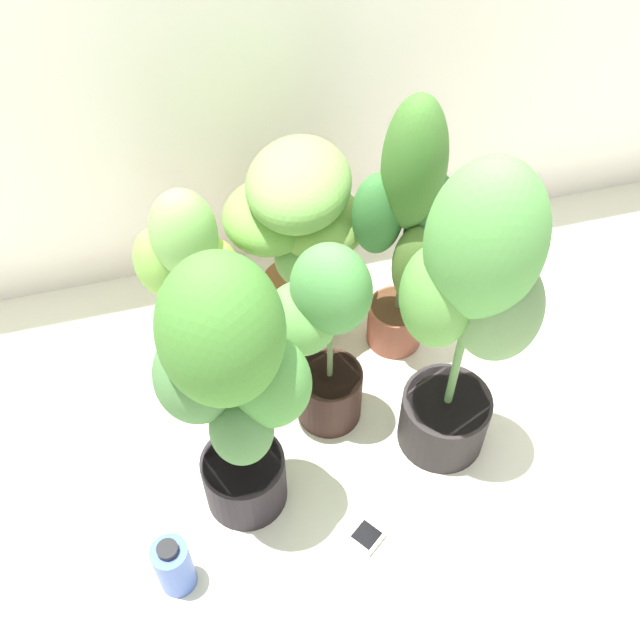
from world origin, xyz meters
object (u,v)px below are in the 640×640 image
(potted_plant_back_left, at_px, (191,283))
(potted_plant_front_right, at_px, (470,308))
(potted_plant_back_right, at_px, (409,226))
(nutrient_bottle, at_px, (174,566))
(potted_plant_back_center, at_px, (298,230))
(potted_plant_front_left, at_px, (230,381))
(hygrometer_box, at_px, (366,537))
(potted_plant_center, at_px, (322,332))

(potted_plant_back_left, distance_m, potted_plant_front_right, 0.82)
(potted_plant_back_right, xyz_separation_m, nutrient_bottle, (-0.82, -0.63, -0.43))
(potted_plant_front_right, distance_m, potted_plant_back_center, 0.66)
(potted_plant_back_left, relative_size, potted_plant_back_center, 1.02)
(potted_plant_back_left, bearing_deg, potted_plant_front_left, -85.50)
(potted_plant_front_right, relative_size, hygrometer_box, 9.47)
(potted_plant_back_right, bearing_deg, potted_plant_center, -145.83)
(hygrometer_box, distance_m, nutrient_bottle, 0.53)
(potted_plant_front_right, bearing_deg, potted_plant_back_center, 118.35)
(potted_plant_front_right, distance_m, potted_plant_front_left, 0.61)
(potted_plant_back_center, bearing_deg, hygrometer_box, -90.97)
(potted_plant_back_right, relative_size, nutrient_bottle, 4.45)
(potted_plant_front_right, xyz_separation_m, hygrometer_box, (-0.32, -0.26, -0.60))
(potted_plant_back_left, relative_size, hygrometer_box, 6.54)
(potted_plant_back_center, relative_size, potted_plant_front_left, 0.75)
(potted_plant_front_right, distance_m, potted_plant_back_right, 0.40)
(potted_plant_center, xyz_separation_m, nutrient_bottle, (-0.51, -0.42, -0.30))
(potted_plant_back_left, bearing_deg, potted_plant_center, -41.30)
(potted_plant_center, height_order, potted_plant_back_center, potted_plant_back_center)
(potted_plant_back_left, xyz_separation_m, potted_plant_front_right, (0.65, -0.46, 0.21))
(potted_plant_back_right, bearing_deg, hygrometer_box, -114.90)
(potted_plant_back_left, relative_size, potted_plant_back_right, 0.76)
(potted_plant_back_center, height_order, potted_plant_back_right, potted_plant_back_right)
(hygrometer_box, bearing_deg, potted_plant_front_right, 92.94)
(potted_plant_back_right, bearing_deg, nutrient_bottle, -142.47)
(potted_plant_back_right, height_order, hygrometer_box, potted_plant_back_right)
(potted_plant_center, xyz_separation_m, potted_plant_back_right, (0.31, 0.21, 0.13))
(potted_plant_center, height_order, hygrometer_box, potted_plant_center)
(potted_plant_center, bearing_deg, potted_plant_front_right, -28.86)
(hygrometer_box, xyz_separation_m, nutrient_bottle, (-0.52, 0.02, 0.09))
(potted_plant_back_left, bearing_deg, potted_plant_back_center, 15.74)
(potted_plant_back_center, distance_m, potted_plant_front_left, 0.69)
(potted_plant_back_left, height_order, potted_plant_center, potted_plant_back_left)
(nutrient_bottle, bearing_deg, potted_plant_back_left, 74.78)
(potted_plant_back_left, distance_m, hygrometer_box, 0.88)
(potted_plant_back_left, xyz_separation_m, potted_plant_back_right, (0.63, -0.07, 0.14))
(potted_plant_back_left, height_order, potted_plant_front_left, potted_plant_front_left)
(potted_plant_back_right, distance_m, potted_plant_front_left, 0.74)
(potted_plant_back_left, bearing_deg, nutrient_bottle, -105.22)
(potted_plant_center, relative_size, nutrient_bottle, 3.34)
(potted_plant_front_right, relative_size, potted_plant_front_left, 1.10)
(potted_plant_back_right, relative_size, hygrometer_box, 8.55)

